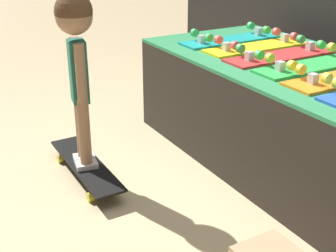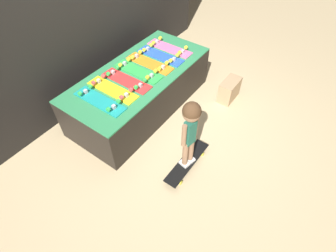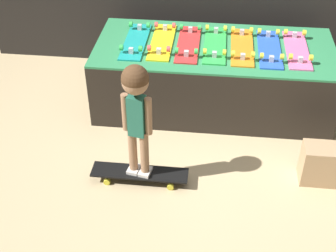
% 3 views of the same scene
% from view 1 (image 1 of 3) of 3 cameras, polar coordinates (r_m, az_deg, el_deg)
% --- Properties ---
extents(ground_plane, '(16.00, 16.00, 0.00)m').
position_cam_1_polar(ground_plane, '(2.60, 5.03, -8.47)').
color(ground_plane, tan).
extents(display_rack, '(2.20, 0.99, 0.63)m').
position_cam_1_polar(display_rack, '(2.85, 16.24, 0.77)').
color(display_rack, black).
rests_on(display_rack, ground_plane).
extents(skateboard_teal_on_rack, '(0.20, 0.73, 0.09)m').
position_cam_1_polar(skateboard_teal_on_rack, '(3.28, 7.66, 10.53)').
color(skateboard_teal_on_rack, teal).
rests_on(skateboard_teal_on_rack, display_rack).
extents(skateboard_yellow_on_rack, '(0.20, 0.73, 0.09)m').
position_cam_1_polar(skateboard_yellow_on_rack, '(3.10, 10.73, 9.61)').
color(skateboard_yellow_on_rack, yellow).
rests_on(skateboard_yellow_on_rack, display_rack).
extents(skateboard_red_on_rack, '(0.20, 0.73, 0.09)m').
position_cam_1_polar(skateboard_red_on_rack, '(2.91, 13.56, 8.47)').
color(skateboard_red_on_rack, red).
rests_on(skateboard_red_on_rack, display_rack).
extents(skateboard_green_on_rack, '(0.20, 0.73, 0.09)m').
position_cam_1_polar(skateboard_green_on_rack, '(2.75, 17.18, 7.22)').
color(skateboard_green_on_rack, green).
rests_on(skateboard_green_on_rack, display_rack).
extents(skateboard_on_floor, '(0.78, 0.18, 0.09)m').
position_cam_1_polar(skateboard_on_floor, '(2.78, -9.99, -4.81)').
color(skateboard_on_floor, black).
rests_on(skateboard_on_floor, ground_plane).
extents(child, '(0.23, 0.20, 0.97)m').
position_cam_1_polar(child, '(2.53, -11.10, 9.25)').
color(child, silver).
rests_on(child, skateboard_on_floor).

